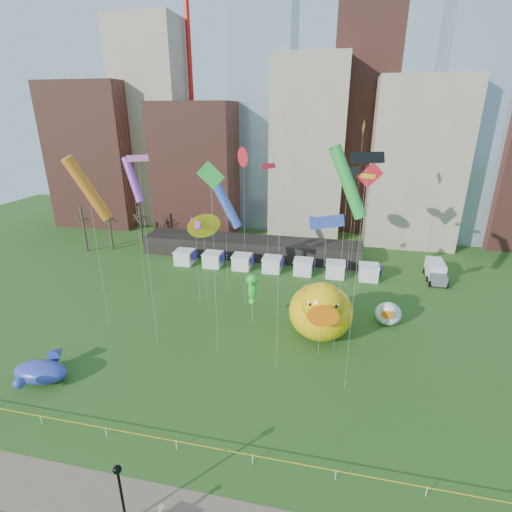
% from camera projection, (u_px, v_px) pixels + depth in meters
% --- Properties ---
extents(ground, '(160.00, 160.00, 0.00)m').
position_uv_depth(ground, '(177.00, 449.00, 29.60)').
color(ground, '#28551A').
rests_on(ground, ground).
extents(footpath, '(70.00, 4.00, 0.02)m').
position_uv_depth(footpath, '(146.00, 511.00, 25.03)').
color(footpath, brown).
rests_on(footpath, ground).
extents(skyline, '(101.00, 23.00, 68.00)m').
position_uv_depth(skyline, '(302.00, 126.00, 77.25)').
color(skyline, brown).
rests_on(skyline, ground).
extents(pavilion, '(38.00, 6.00, 3.20)m').
position_uv_depth(pavilion, '(250.00, 247.00, 68.16)').
color(pavilion, black).
rests_on(pavilion, ground).
extents(vendor_tents, '(33.24, 2.80, 2.40)m').
position_uv_depth(vendor_tents, '(272.00, 265.00, 61.86)').
color(vendor_tents, white).
rests_on(vendor_tents, ground).
extents(bare_trees, '(8.44, 6.44, 8.50)m').
position_uv_depth(bare_trees, '(111.00, 228.00, 71.21)').
color(bare_trees, '#382B21').
rests_on(bare_trees, ground).
extents(caution_tape, '(50.00, 0.06, 0.90)m').
position_uv_depth(caution_tape, '(176.00, 442.00, 29.35)').
color(caution_tape, white).
rests_on(caution_tape, ground).
extents(big_duck, '(7.88, 10.22, 7.67)m').
position_uv_depth(big_duck, '(321.00, 310.00, 43.04)').
color(big_duck, yellow).
rests_on(big_duck, ground).
extents(small_duck, '(3.73, 4.53, 3.27)m').
position_uv_depth(small_duck, '(388.00, 313.00, 46.40)').
color(small_duck, white).
rests_on(small_duck, ground).
extents(seahorse_green, '(1.37, 1.72, 6.33)m').
position_uv_depth(seahorse_green, '(252.00, 287.00, 45.79)').
color(seahorse_green, silver).
rests_on(seahorse_green, ground).
extents(seahorse_purple, '(1.16, 1.41, 4.33)m').
position_uv_depth(seahorse_purple, '(311.00, 311.00, 43.76)').
color(seahorse_purple, silver).
rests_on(seahorse_purple, ground).
extents(whale_inflatable, '(5.46, 6.81, 2.33)m').
position_uv_depth(whale_inflatable, '(42.00, 370.00, 36.86)').
color(whale_inflatable, '#38328A').
rests_on(whale_inflatable, ground).
extents(lamppost, '(0.52, 0.52, 4.99)m').
position_uv_depth(lamppost, '(121.00, 489.00, 23.19)').
color(lamppost, black).
rests_on(lamppost, footpath).
extents(box_truck, '(2.74, 6.40, 2.69)m').
position_uv_depth(box_truck, '(436.00, 271.00, 58.85)').
color(box_truck, silver).
rests_on(box_truck, ground).
extents(kite_0, '(1.50, 2.00, 20.48)m').
position_uv_depth(kite_0, '(244.00, 157.00, 44.20)').
color(kite_0, silver).
rests_on(kite_0, ground).
extents(kite_1, '(0.77, 2.29, 24.22)m').
position_uv_depth(kite_1, '(282.00, 122.00, 30.80)').
color(kite_1, silver).
rests_on(kite_1, ground).
extents(kite_2, '(2.61, 1.37, 21.53)m').
position_uv_depth(kite_2, '(367.00, 161.00, 28.62)').
color(kite_2, silver).
rests_on(kite_2, ground).
extents(kite_3, '(2.52, 0.55, 20.19)m').
position_uv_depth(kite_3, '(211.00, 180.00, 34.87)').
color(kite_3, silver).
rests_on(kite_3, ground).
extents(kite_4, '(1.75, 0.59, 17.18)m').
position_uv_depth(kite_4, '(367.00, 179.00, 46.70)').
color(kite_4, silver).
rests_on(kite_4, ground).
extents(kite_5, '(3.31, 2.43, 15.28)m').
position_uv_depth(kite_5, '(327.00, 223.00, 35.62)').
color(kite_5, silver).
rests_on(kite_5, ground).
extents(kite_6, '(0.45, 1.79, 23.28)m').
position_uv_depth(kite_6, '(363.00, 136.00, 49.84)').
color(kite_6, silver).
rests_on(kite_6, ground).
extents(kite_7, '(3.45, 2.58, 18.91)m').
position_uv_depth(kite_7, '(133.00, 180.00, 49.41)').
color(kite_7, silver).
rests_on(kite_7, ground).
extents(kite_8, '(1.90, 1.87, 17.34)m').
position_uv_depth(kite_8, '(268.00, 167.00, 54.52)').
color(kite_8, silver).
rests_on(kite_8, ground).
extents(kite_9, '(1.80, 1.32, 20.56)m').
position_uv_depth(kite_9, '(138.00, 162.00, 35.56)').
color(kite_9, silver).
rests_on(kite_9, ground).
extents(kite_10, '(1.10, 1.17, 17.53)m').
position_uv_depth(kite_10, '(356.00, 172.00, 50.72)').
color(kite_10, silver).
rests_on(kite_10, ground).
extents(kite_11, '(4.12, 1.94, 21.62)m').
position_uv_depth(kite_11, '(348.00, 182.00, 35.11)').
color(kite_11, silver).
rests_on(kite_11, ground).
extents(kite_12, '(2.49, 2.45, 12.14)m').
position_uv_depth(kite_12, '(203.00, 225.00, 49.21)').
color(kite_12, silver).
rests_on(kite_12, ground).
extents(kite_13, '(4.42, 2.47, 16.60)m').
position_uv_depth(kite_13, '(225.00, 202.00, 50.84)').
color(kite_13, silver).
rests_on(kite_13, ground).
extents(kite_14, '(4.06, 3.64, 20.15)m').
position_uv_depth(kite_14, '(88.00, 189.00, 41.01)').
color(kite_14, silver).
rests_on(kite_14, ground).
extents(kite_15, '(2.47, 2.51, 11.52)m').
position_uv_depth(kite_15, '(195.00, 224.00, 48.39)').
color(kite_15, silver).
rests_on(kite_15, ground).
extents(kite_16, '(3.39, 0.39, 18.20)m').
position_uv_depth(kite_16, '(370.00, 177.00, 50.06)').
color(kite_16, silver).
rests_on(kite_16, ground).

